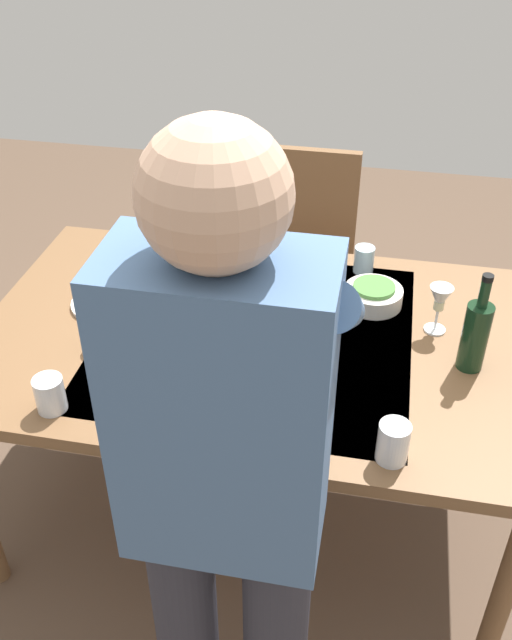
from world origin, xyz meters
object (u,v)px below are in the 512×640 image
at_px(wine_glass_right, 440,301).
at_px(water_cup_near_right, 50,394).
at_px(wine_bottle, 475,334).
at_px(water_cup_near_left, 393,442).
at_px(chair_near, 304,249).
at_px(wine_glass_left, 250,240).
at_px(serving_bowl_pasta, 190,355).
at_px(dinner_plate_near, 109,302).
at_px(side_bowl_salad, 373,295).
at_px(dining_table, 256,352).
at_px(water_cup_far_left, 106,329).
at_px(person_server, 228,492).
at_px(water_cup_far_right, 364,260).

bearing_deg(wine_glass_right, water_cup_near_right, 28.99).
xyz_separation_m(wine_bottle, water_cup_near_left, (0.20, 0.39, -0.06)).
height_order(chair_near, wine_glass_left, chair_near).
height_order(water_cup_near_left, serving_bowl_pasta, water_cup_near_left).
bearing_deg(dinner_plate_near, water_cup_near_left, 151.38).
bearing_deg(side_bowl_salad, dining_table, 34.50).
xyz_separation_m(dining_table, water_cup_near_right, (0.45, 0.41, 0.11)).
xyz_separation_m(wine_glass_right, side_bowl_salad, (0.19, -0.10, -0.07)).
bearing_deg(wine_glass_right, water_cup_far_left, 15.02).
bearing_deg(person_server, wine_glass_right, -114.75).
height_order(wine_glass_left, water_cup_near_right, wine_glass_left).
xyz_separation_m(chair_near, water_cup_far_left, (0.43, 1.03, 0.27)).
xyz_separation_m(dining_table, water_cup_far_left, (0.41, 0.13, 0.12)).
bearing_deg(wine_glass_left, wine_glass_right, 158.31).
bearing_deg(dining_table, water_cup_far_right, -124.47).
bearing_deg(chair_near, wine_glass_left, 78.06).
bearing_deg(side_bowl_salad, water_cup_near_right, 39.45).
distance_m(person_server, wine_glass_right, 1.00).
xyz_separation_m(wine_glass_right, serving_bowl_pasta, (0.67, 0.29, -0.07)).
relative_size(dining_table, side_bowl_salad, 9.08).
distance_m(person_server, water_cup_far_left, 0.84).
bearing_deg(water_cup_far_left, water_cup_near_right, 81.89).
bearing_deg(person_server, water_cup_near_right, -33.45).
bearing_deg(side_bowl_salad, wine_glass_right, 151.29).
distance_m(chair_near, water_cup_far_left, 1.15).
distance_m(dining_table, side_bowl_salad, 0.41).
bearing_deg(wine_glass_right, side_bowl_salad, -28.71).
distance_m(water_cup_near_right, serving_bowl_pasta, 0.38).
relative_size(wine_glass_left, water_cup_far_left, 1.46).
bearing_deg(dinner_plate_near, side_bowl_salad, -168.73).
relative_size(chair_near, wine_bottle, 3.07).
distance_m(water_cup_far_right, side_bowl_salad, 0.19).
distance_m(wine_bottle, water_cup_far_right, 0.55).
bearing_deg(water_cup_far_right, wine_glass_left, 7.69).
bearing_deg(side_bowl_salad, water_cup_far_right, -77.03).
height_order(chair_near, water_cup_far_left, chair_near).
height_order(serving_bowl_pasta, dinner_plate_near, serving_bowl_pasta).
bearing_deg(water_cup_near_left, dinner_plate_near, -28.62).
height_order(wine_glass_left, dinner_plate_near, wine_glass_left).
distance_m(wine_bottle, serving_bowl_pasta, 0.77).
height_order(wine_glass_right, water_cup_far_right, wine_glass_right).
height_order(chair_near, water_cup_far_right, chair_near).
xyz_separation_m(chair_near, water_cup_near_right, (0.47, 1.31, 0.27)).
distance_m(water_cup_near_right, water_cup_far_right, 1.10).
xyz_separation_m(water_cup_far_left, side_bowl_salad, (-0.73, -0.35, -0.02)).
relative_size(wine_bottle, dinner_plate_near, 1.29).
height_order(person_server, water_cup_near_right, person_server).
xyz_separation_m(chair_near, wine_glass_left, (0.11, 0.54, 0.32)).
distance_m(water_cup_near_left, serving_bowl_pasta, 0.61).
relative_size(dining_table, wine_glass_left, 10.82).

